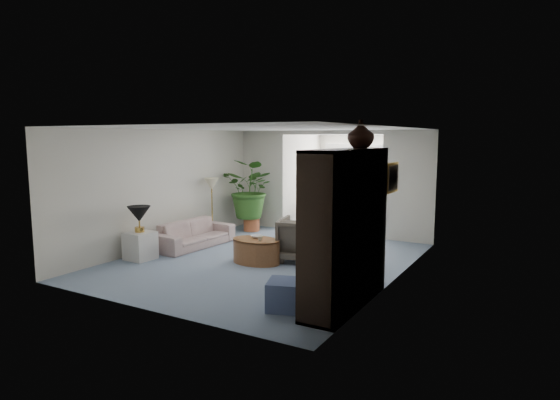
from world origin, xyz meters
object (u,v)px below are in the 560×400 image
Objects in this scene: ottoman at (286,295)px; plant_pot at (252,224)px; wingback_chair at (304,239)px; sunroom_chair_maroon at (326,211)px; end_table at (140,246)px; floor_lamp at (212,184)px; coffee_table at (256,251)px; side_table_dark at (344,248)px; framed_picture at (392,178)px; cabinet_urn at (361,134)px; sunroom_chair_blue at (379,215)px; sofa at (194,234)px; coffee_bowl at (257,237)px; entertainment_cabinet at (346,228)px; sunroom_table at (362,211)px; coffee_cup at (260,239)px; table_lamp at (139,214)px.

ottoman is 5.52m from plant_pot.
sunroom_chair_maroon is (-1.27, 3.81, -0.08)m from wingback_chair.
end_table is 1.49× the size of floor_lamp.
coffee_table is 2.47m from ottoman.
framed_picture is at bearing -35.70° from side_table_dark.
cabinet_urn is (4.36, 0.14, 2.12)m from end_table.
floor_lamp reaches higher than sunroom_chair_blue.
cabinet_urn reaches higher than sofa.
side_table_dark is at bearing 27.50° from end_table.
entertainment_cabinet is (2.34, -1.36, 0.62)m from coffee_bowl.
coffee_table is 5.16m from sunroom_table.
framed_picture reaches higher than ottoman.
coffee_cup is 5.26m from sunroom_table.
sofa is 1.49m from floor_lamp.
side_table_dark is (3.46, 1.80, 0.00)m from end_table.
table_lamp is 0.77× the size of sunroom_table.
table_lamp is at bearing 166.11° from ottoman.
side_table_dark is 3.54m from plant_pot.
wingback_chair is 1.14× the size of sunroom_chair_blue.
floor_lamp is 2.87m from coffee_table.
ottoman is at bearing -13.89° from end_table.
coffee_table is 1.67× the size of sunroom_table.
coffee_bowl is at bearing 19.90° from wingback_chair.
plant_pot is (-1.71, 2.41, -0.31)m from coffee_bowl.
coffee_table is 4.68× the size of coffee_bowl.
cabinet_urn reaches higher than coffee_bowl.
entertainment_cabinet is (0.90, -2.16, 0.82)m from side_table_dark.
floor_lamp is at bearing 146.83° from coffee_bowl.
table_lamp is 6.49m from sunroom_table.
side_table_dark is at bearing 118.35° from cabinet_urn.
sunroom_chair_maroon is at bearing -15.21° from sofa.
coffee_cup is at bearing 170.38° from sunroom_chair_blue.
coffee_table is at bearing -34.38° from floor_lamp.
coffee_cup is 0.20× the size of ottoman.
sunroom_chair_maroon is at bearing -135.00° from sunroom_table.
plant_pot is 0.55× the size of sunroom_chair_maroon.
entertainment_cabinet is 5.61m from plant_pot.
framed_picture reaches higher than side_table_dark.
end_table is 2.26m from coffee_bowl.
wingback_chair is 1.83× the size of ottoman.
framed_picture is 0.93× the size of end_table.
coffee_table is 1.20× the size of sunroom_chair_blue.
end_table is at bearing 175.30° from entertainment_cabinet.
entertainment_cabinet is at bearing 116.74° from wingback_chair.
table_lamp is 0.60× the size of sunroom_chair_maroon.
entertainment_cabinet is at bearing -166.34° from sunroom_chair_blue.
coffee_cup is at bearing -53.84° from plant_pot.
wingback_chair is (0.74, 0.50, -0.06)m from coffee_bowl.
floor_lamp is (-4.73, 1.43, -0.45)m from framed_picture.
end_table is 4.45m from entertainment_cabinet.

